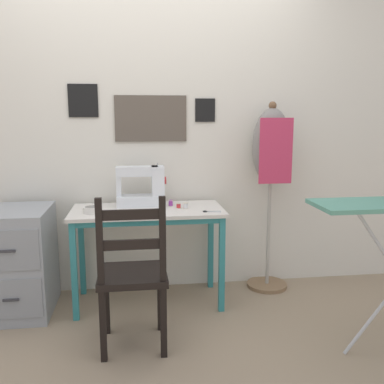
% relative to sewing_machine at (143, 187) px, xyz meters
% --- Properties ---
extents(ground_plane, '(14.00, 14.00, 0.00)m').
position_rel_sewing_machine_xyz_m(ground_plane, '(0.02, -0.37, -0.85)').
color(ground_plane, gray).
extents(wall_back, '(10.00, 0.07, 2.55)m').
position_rel_sewing_machine_xyz_m(wall_back, '(0.02, 0.21, 0.42)').
color(wall_back, silver).
rests_on(wall_back, ground_plane).
extents(sewing_table, '(1.09, 0.52, 0.71)m').
position_rel_sewing_machine_xyz_m(sewing_table, '(0.02, -0.12, -0.23)').
color(sewing_table, silver).
rests_on(sewing_table, ground_plane).
extents(sewing_machine, '(0.37, 0.15, 0.32)m').
position_rel_sewing_machine_xyz_m(sewing_machine, '(0.00, 0.00, 0.00)').
color(sewing_machine, white).
rests_on(sewing_machine, sewing_table).
extents(fabric_bowl, '(0.13, 0.13, 0.04)m').
position_rel_sewing_machine_xyz_m(fabric_bowl, '(-0.35, -0.19, -0.12)').
color(fabric_bowl, silver).
rests_on(fabric_bowl, sewing_table).
extents(scissors, '(0.13, 0.06, 0.01)m').
position_rel_sewing_machine_xyz_m(scissors, '(0.45, -0.27, -0.14)').
color(scissors, silver).
rests_on(scissors, sewing_table).
extents(thread_spool_near_machine, '(0.04, 0.04, 0.04)m').
position_rel_sewing_machine_xyz_m(thread_spool_near_machine, '(0.20, -0.04, -0.12)').
color(thread_spool_near_machine, purple).
rests_on(thread_spool_near_machine, sewing_table).
extents(thread_spool_mid_table, '(0.04, 0.04, 0.04)m').
position_rel_sewing_machine_xyz_m(thread_spool_mid_table, '(0.25, -0.12, -0.12)').
color(thread_spool_mid_table, red).
rests_on(thread_spool_mid_table, sewing_table).
extents(thread_spool_far_edge, '(0.04, 0.04, 0.04)m').
position_rel_sewing_machine_xyz_m(thread_spool_far_edge, '(0.30, -0.14, -0.12)').
color(thread_spool_far_edge, silver).
rests_on(thread_spool_far_edge, sewing_table).
extents(wooden_chair, '(0.40, 0.38, 0.94)m').
position_rel_sewing_machine_xyz_m(wooden_chair, '(-0.09, -0.73, -0.40)').
color(wooden_chair, black).
rests_on(wooden_chair, ground_plane).
extents(filing_cabinet, '(0.42, 0.57, 0.74)m').
position_rel_sewing_machine_xyz_m(filing_cabinet, '(-0.87, -0.14, -0.48)').
color(filing_cabinet, '#93999E').
rests_on(filing_cabinet, ground_plane).
extents(dress_form, '(0.32, 0.32, 1.48)m').
position_rel_sewing_machine_xyz_m(dress_form, '(0.98, 0.04, 0.20)').
color(dress_form, '#846647').
rests_on(dress_form, ground_plane).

